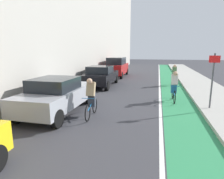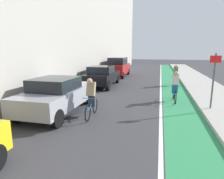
# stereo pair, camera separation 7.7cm
# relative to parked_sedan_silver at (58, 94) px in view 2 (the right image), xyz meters

# --- Properties ---
(ground_plane) EXTENTS (92.26, 92.26, 0.00)m
(ground_plane) POSITION_rel_parked_sedan_silver_xyz_m (2.52, 8.22, -0.79)
(ground_plane) COLOR #38383D
(bike_lane_paint) EXTENTS (1.60, 41.94, 0.00)m
(bike_lane_paint) POSITION_rel_parked_sedan_silver_xyz_m (5.28, 10.22, -0.78)
(bike_lane_paint) COLOR #2D8451
(bike_lane_paint) RESTS_ON ground
(lane_divider_stripe) EXTENTS (0.12, 41.94, 0.00)m
(lane_divider_stripe) POSITION_rel_parked_sedan_silver_xyz_m (4.38, 10.22, -0.78)
(lane_divider_stripe) COLOR white
(lane_divider_stripe) RESTS_ON ground
(sidewalk_right) EXTENTS (2.72, 41.94, 0.14)m
(sidewalk_right) POSITION_rel_parked_sedan_silver_xyz_m (7.44, 10.22, -0.72)
(sidewalk_right) COLOR #A8A59E
(sidewalk_right) RESTS_ON ground
(building_facade_left) EXTENTS (4.15, 41.94, 12.45)m
(building_facade_left) POSITION_rel_parked_sedan_silver_xyz_m (-2.85, 10.20, 5.44)
(building_facade_left) COLOR #B2ADA3
(building_facade_left) RESTS_ON ground
(parked_sedan_silver) EXTENTS (1.94, 4.36, 1.53)m
(parked_sedan_silver) POSITION_rel_parked_sedan_silver_xyz_m (0.00, 0.00, 0.00)
(parked_sedan_silver) COLOR #9EA0A8
(parked_sedan_silver) RESTS_ON ground
(parked_sedan_black) EXTENTS (2.04, 4.44, 1.53)m
(parked_sedan_black) POSITION_rel_parked_sedan_silver_xyz_m (0.00, 6.51, 0.00)
(parked_sedan_black) COLOR black
(parked_sedan_black) RESTS_ON ground
(parked_suv_red) EXTENTS (1.87, 4.78, 1.98)m
(parked_suv_red) POSITION_rel_parked_sedan_silver_xyz_m (0.00, 12.35, 0.23)
(parked_suv_red) COLOR red
(parked_suv_red) RESTS_ON ground
(cyclist_mid) EXTENTS (0.48, 1.71, 1.61)m
(cyclist_mid) POSITION_rel_parked_sedan_silver_xyz_m (1.63, -0.22, 0.06)
(cyclist_mid) COLOR black
(cyclist_mid) RESTS_ON ground
(cyclist_trailing) EXTENTS (0.48, 1.74, 1.62)m
(cyclist_trailing) POSITION_rel_parked_sedan_silver_xyz_m (5.07, 3.13, 0.07)
(cyclist_trailing) COLOR black
(cyclist_trailing) RESTS_ON ground
(cyclist_far) EXTENTS (0.48, 1.75, 1.63)m
(cyclist_far) POSITION_rel_parked_sedan_silver_xyz_m (5.43, 8.03, 0.03)
(cyclist_far) COLOR black
(cyclist_far) RESTS_ON ground
(street_sign_post) EXTENTS (0.44, 0.07, 2.41)m
(street_sign_post) POSITION_rel_parked_sedan_silver_xyz_m (6.51, 1.74, 0.80)
(street_sign_post) COLOR #4C4C51
(street_sign_post) RESTS_ON sidewalk_right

